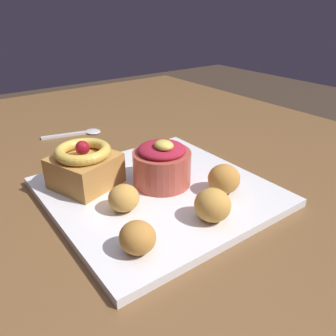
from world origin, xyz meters
TOP-DOWN VIEW (x-y plane):
  - dining_table at (0.00, 0.00)m, footprint 1.47×0.97m
  - front_plate at (0.01, -0.07)m, footprint 0.31×0.31m
  - cake_slice at (-0.07, -0.15)m, footprint 0.11×0.11m
  - berry_ramekin at (0.01, -0.06)m, footprint 0.09×0.09m
  - fritter_front at (0.08, -0.00)m, footprint 0.05×0.05m
  - fritter_middle at (0.12, -0.06)m, footprint 0.05×0.05m
  - fritter_back at (0.03, -0.14)m, footprint 0.04×0.04m
  - fritter_extra at (0.11, -0.17)m, footprint 0.04×0.04m
  - spoon at (-0.31, -0.06)m, footprint 0.05×0.13m

SIDE VIEW (x-z plane):
  - dining_table at x=0.00m, z-range 0.28..1.01m
  - spoon at x=-0.31m, z-range 0.73..0.73m
  - front_plate at x=0.01m, z-range 0.73..0.74m
  - fritter_back at x=0.03m, z-range 0.74..0.78m
  - fritter_extra at x=0.11m, z-range 0.74..0.78m
  - fritter_middle at x=0.12m, z-range 0.74..0.79m
  - fritter_front at x=0.08m, z-range 0.74..0.79m
  - cake_slice at x=-0.07m, z-range 0.74..0.81m
  - berry_ramekin at x=0.01m, z-range 0.74..0.81m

